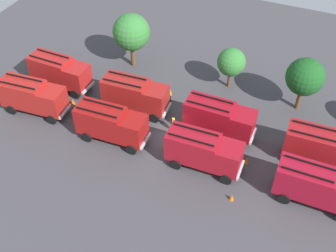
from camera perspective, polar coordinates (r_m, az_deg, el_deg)
The scene contains 17 objects.
ground_plane at distance 42.64m, azimuth 0.00°, elevation -1.37°, with size 66.51×66.51×0.00m, color #423F44.
fire_truck_0 at distance 46.36m, azimuth -18.08°, elevation 3.96°, with size 7.38×3.26×3.88m.
fire_truck_1 at distance 41.25m, azimuth -7.83°, elevation 0.38°, with size 7.31×3.05×3.88m.
fire_truck_2 at distance 38.39m, azimuth 4.89°, elevation -3.36°, with size 7.27×2.94×3.88m.
fire_truck_3 at distance 37.78m, azimuth 19.73°, elevation -7.65°, with size 7.20×2.75×3.88m.
fire_truck_4 at distance 49.16m, azimuth -14.65°, elevation 7.29°, with size 7.25×2.88×3.88m.
fire_truck_5 at distance 44.46m, azimuth -4.58°, elevation 4.41°, with size 7.33×3.11×3.88m.
fire_truck_6 at distance 41.78m, azimuth 7.04°, elevation 1.15°, with size 7.21×2.78×3.88m.
fire_truck_7 at distance 41.15m, azimuth 20.45°, elevation -2.70°, with size 7.28×2.96×3.88m.
firefighter_0 at distance 42.52m, azimuth 0.75°, elevation 0.27°, with size 0.40×0.48×1.71m.
firefighter_1 at distance 45.98m, azimuth 0.19°, elevation 4.20°, with size 0.43×0.48×1.74m.
tree_0 at distance 50.08m, azimuth -5.06°, elevation 12.68°, with size 4.40×4.40×6.83m.
tree_1 at distance 47.44m, azimuth 8.68°, elevation 8.63°, with size 3.22×3.22×4.99m.
tree_2 at distance 45.55m, azimuth 18.29°, elevation 6.41°, with size 4.02×4.02×6.24m.
traffic_cone_0 at distance 47.32m, azimuth -12.96°, elevation 3.27°, with size 0.51×0.51×0.72m, color #F2600C.
traffic_cone_1 at distance 37.55m, azimuth 8.72°, elevation -9.64°, with size 0.43×0.43×0.62m, color #F2600C.
traffic_cone_2 at distance 40.57m, azimuth 10.70°, elevation -4.62°, with size 0.49×0.49×0.70m, color #F2600C.
Camera 1 is at (12.10, -27.78, 30.00)m, focal length 44.43 mm.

